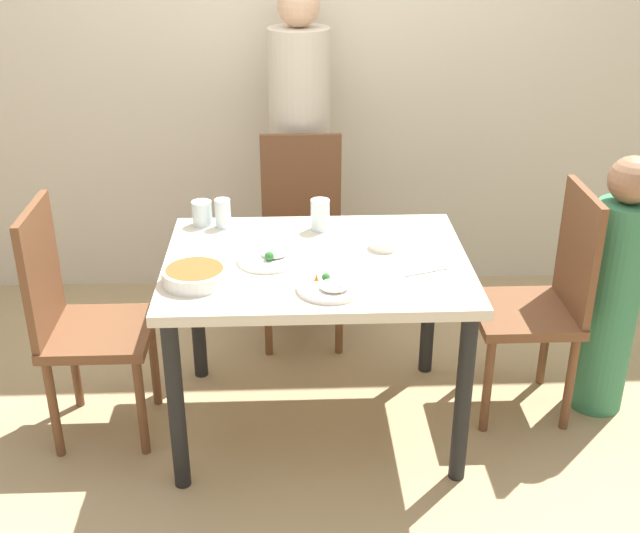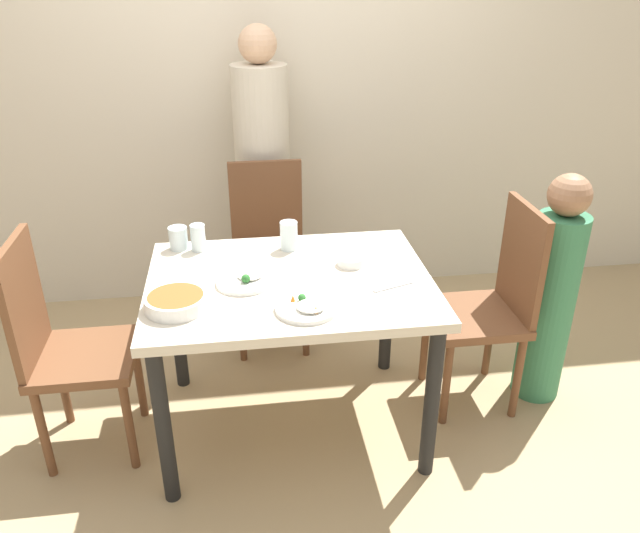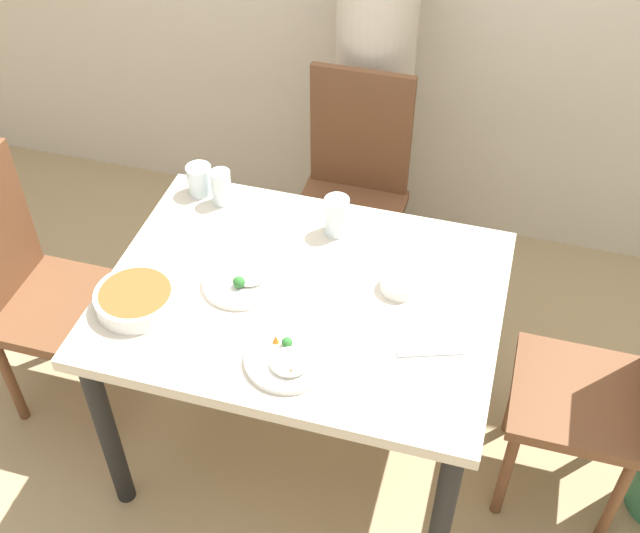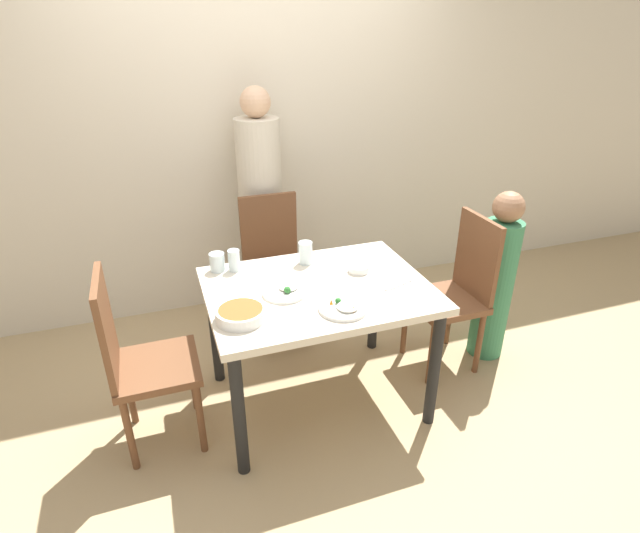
{
  "view_description": "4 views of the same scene",
  "coord_description": "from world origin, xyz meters",
  "px_view_note": "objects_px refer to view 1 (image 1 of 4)",
  "views": [
    {
      "loc": [
        -0.1,
        -2.72,
        2.0
      ],
      "look_at": [
        0.01,
        -0.08,
        0.74
      ],
      "focal_mm": 45.0,
      "sensor_mm": 36.0,
      "label": 1
    },
    {
      "loc": [
        -0.19,
        -2.22,
        1.89
      ],
      "look_at": [
        0.12,
        -0.05,
        0.81
      ],
      "focal_mm": 35.0,
      "sensor_mm": 36.0,
      "label": 2
    },
    {
      "loc": [
        0.49,
        -1.55,
        2.38
      ],
      "look_at": [
        0.02,
        0.1,
        0.76
      ],
      "focal_mm": 45.0,
      "sensor_mm": 36.0,
      "label": 3
    },
    {
      "loc": [
        -0.73,
        -2.14,
        1.97
      ],
      "look_at": [
        0.0,
        -0.02,
        0.86
      ],
      "focal_mm": 28.0,
      "sensor_mm": 36.0,
      "label": 4
    }
  ],
  "objects_px": {
    "chair_child_spot": "(544,297)",
    "glass_water_tall": "(202,213)",
    "person_child": "(612,294)",
    "plate_rice_adult": "(269,258)",
    "person_adult": "(300,164)",
    "chair_adult_spot": "(302,233)",
    "bowl_curry": "(195,275)"
  },
  "relations": [
    {
      "from": "person_adult",
      "to": "person_child",
      "type": "bearing_deg",
      "value": -39.39
    },
    {
      "from": "chair_child_spot",
      "to": "glass_water_tall",
      "type": "xyz_separation_m",
      "value": [
        -1.37,
        0.28,
        0.27
      ]
    },
    {
      "from": "person_adult",
      "to": "plate_rice_adult",
      "type": "bearing_deg",
      "value": -97.08
    },
    {
      "from": "person_adult",
      "to": "bowl_curry",
      "type": "height_order",
      "value": "person_adult"
    },
    {
      "from": "person_child",
      "to": "chair_adult_spot",
      "type": "bearing_deg",
      "value": 150.5
    },
    {
      "from": "chair_child_spot",
      "to": "person_child",
      "type": "distance_m",
      "value": 0.28
    },
    {
      "from": "person_child",
      "to": "glass_water_tall",
      "type": "distance_m",
      "value": 1.69
    },
    {
      "from": "person_child",
      "to": "plate_rice_adult",
      "type": "relative_size",
      "value": 4.92
    },
    {
      "from": "chair_adult_spot",
      "to": "person_child",
      "type": "bearing_deg",
      "value": -29.5
    },
    {
      "from": "chair_child_spot",
      "to": "person_adult",
      "type": "bearing_deg",
      "value": -136.65
    },
    {
      "from": "chair_child_spot",
      "to": "person_adult",
      "type": "relative_size",
      "value": 0.6
    },
    {
      "from": "plate_rice_adult",
      "to": "glass_water_tall",
      "type": "xyz_separation_m",
      "value": [
        -0.28,
        0.37,
        0.04
      ]
    },
    {
      "from": "bowl_curry",
      "to": "plate_rice_adult",
      "type": "height_order",
      "value": "same"
    },
    {
      "from": "chair_adult_spot",
      "to": "chair_child_spot",
      "type": "relative_size",
      "value": 1.0
    },
    {
      "from": "chair_child_spot",
      "to": "plate_rice_adult",
      "type": "height_order",
      "value": "chair_child_spot"
    },
    {
      "from": "chair_child_spot",
      "to": "person_adult",
      "type": "xyz_separation_m",
      "value": [
        -0.95,
        1.01,
        0.24
      ]
    },
    {
      "from": "person_child",
      "to": "glass_water_tall",
      "type": "relative_size",
      "value": 10.88
    },
    {
      "from": "person_adult",
      "to": "plate_rice_adult",
      "type": "xyz_separation_m",
      "value": [
        -0.14,
        -1.1,
        -0.0
      ]
    },
    {
      "from": "plate_rice_adult",
      "to": "glass_water_tall",
      "type": "height_order",
      "value": "glass_water_tall"
    },
    {
      "from": "chair_child_spot",
      "to": "plate_rice_adult",
      "type": "relative_size",
      "value": 4.32
    },
    {
      "from": "chair_child_spot",
      "to": "glass_water_tall",
      "type": "relative_size",
      "value": 9.56
    },
    {
      "from": "chair_adult_spot",
      "to": "plate_rice_adult",
      "type": "distance_m",
      "value": 0.83
    },
    {
      "from": "person_child",
      "to": "person_adult",
      "type": "bearing_deg",
      "value": 140.61
    },
    {
      "from": "chair_adult_spot",
      "to": "bowl_curry",
      "type": "height_order",
      "value": "chair_adult_spot"
    },
    {
      "from": "plate_rice_adult",
      "to": "chair_child_spot",
      "type": "bearing_deg",
      "value": 4.86
    },
    {
      "from": "person_adult",
      "to": "glass_water_tall",
      "type": "distance_m",
      "value": 0.84
    },
    {
      "from": "chair_child_spot",
      "to": "person_child",
      "type": "height_order",
      "value": "person_child"
    },
    {
      "from": "chair_adult_spot",
      "to": "glass_water_tall",
      "type": "relative_size",
      "value": 9.56
    },
    {
      "from": "chair_child_spot",
      "to": "plate_rice_adult",
      "type": "xyz_separation_m",
      "value": [
        -1.09,
        -0.09,
        0.23
      ]
    },
    {
      "from": "plate_rice_adult",
      "to": "glass_water_tall",
      "type": "distance_m",
      "value": 0.47
    },
    {
      "from": "chair_child_spot",
      "to": "chair_adult_spot",
      "type": "bearing_deg",
      "value": -126.12
    },
    {
      "from": "person_child",
      "to": "chair_child_spot",
      "type": "bearing_deg",
      "value": -180.0
    }
  ]
}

